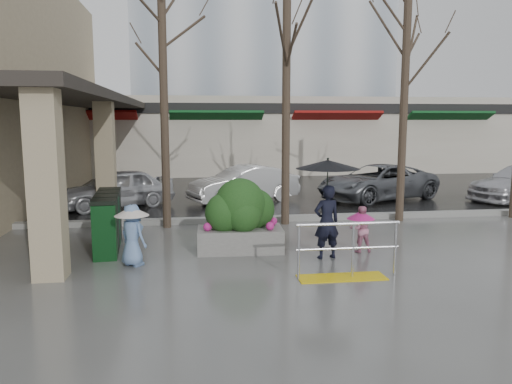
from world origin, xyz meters
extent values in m
plane|color=#51514F|center=(0.00, 0.00, 0.00)|extent=(120.00, 120.00, 0.00)
cube|color=black|center=(0.00, 22.00, 0.01)|extent=(120.00, 36.00, 0.01)
cube|color=gray|center=(0.00, 4.00, 0.07)|extent=(120.00, 0.30, 0.15)
cube|color=#2D2823|center=(-4.80, 8.00, 3.62)|extent=(2.80, 18.00, 0.25)
cube|color=tan|center=(-3.90, -0.50, 1.75)|extent=(0.55, 0.55, 3.50)
cube|color=tan|center=(-3.90, 6.00, 1.75)|extent=(0.55, 0.55, 3.50)
cube|color=beige|center=(2.00, 18.00, 2.00)|extent=(34.00, 6.00, 4.00)
cube|color=maroon|center=(-6.00, 15.10, 2.85)|extent=(4.50, 1.68, 0.87)
cube|color=#0F4C1E|center=(0.00, 15.10, 2.85)|extent=(4.50, 1.68, 0.87)
cube|color=maroon|center=(6.00, 15.10, 2.85)|extent=(4.50, 1.68, 0.87)
cube|color=#0F4C1E|center=(12.00, 15.10, 2.85)|extent=(4.50, 1.68, 0.87)
cube|color=black|center=(2.00, 15.10, 3.40)|extent=(34.00, 0.35, 0.50)
cube|color=yellow|center=(1.30, -1.20, 0.01)|extent=(1.60, 0.50, 0.02)
cylinder|color=silver|center=(0.50, -1.20, 0.50)|extent=(0.05, 0.05, 1.00)
cylinder|color=silver|center=(1.50, -1.20, 0.50)|extent=(0.05, 0.05, 1.00)
cylinder|color=silver|center=(2.30, -1.20, 0.50)|extent=(0.05, 0.05, 1.00)
cylinder|color=silver|center=(1.40, -1.20, 1.00)|extent=(1.90, 0.06, 0.06)
cylinder|color=silver|center=(1.40, -1.20, 0.55)|extent=(1.90, 0.04, 0.04)
cylinder|color=#382B21|center=(-2.00, 3.60, 3.40)|extent=(0.22, 0.22, 6.80)
cylinder|color=#382B21|center=(1.20, 3.60, 3.50)|extent=(0.22, 0.22, 7.00)
cylinder|color=#382B21|center=(4.50, 3.60, 3.25)|extent=(0.22, 0.22, 6.50)
imported|color=black|center=(1.38, 0.11, 0.76)|extent=(0.61, 0.46, 1.53)
cylinder|color=black|center=(1.38, 0.11, 1.55)|extent=(0.02, 0.02, 0.97)
cone|color=black|center=(1.38, 0.11, 1.95)|extent=(1.31, 1.31, 0.18)
sphere|color=black|center=(1.38, 0.11, 2.06)|extent=(0.05, 0.05, 0.05)
imported|color=pink|center=(2.25, 0.51, 0.50)|extent=(0.49, 0.39, 1.00)
cylinder|color=black|center=(2.25, 0.51, 0.69)|extent=(0.02, 0.02, 0.44)
cone|color=#D32184|center=(2.25, 0.51, 0.81)|extent=(0.61, 0.61, 0.18)
sphere|color=black|center=(2.25, 0.51, 0.92)|extent=(0.05, 0.05, 0.05)
imported|color=#7295CB|center=(-2.52, 0.12, 0.61)|extent=(0.70, 0.69, 1.22)
cylinder|color=black|center=(-2.52, 0.12, 0.89)|extent=(0.02, 0.02, 0.57)
cone|color=silver|center=(-2.52, 0.12, 1.09)|extent=(0.68, 0.68, 0.18)
sphere|color=black|center=(-2.52, 0.12, 1.20)|extent=(0.05, 0.05, 0.05)
cube|color=slate|center=(-0.33, 0.93, 0.25)|extent=(1.87, 1.00, 0.51)
ellipsoid|color=#133912|center=(-0.33, 0.93, 1.01)|extent=(1.12, 1.01, 1.17)
sphere|color=#133912|center=(-0.68, 0.83, 0.87)|extent=(0.81, 0.81, 0.81)
sphere|color=#133912|center=(0.03, 1.08, 0.89)|extent=(0.85, 0.85, 0.85)
cube|color=#0D3B16|center=(-3.14, 0.68, 0.57)|extent=(0.50, 0.50, 1.14)
cube|color=black|center=(-3.14, 0.68, 1.20)|extent=(0.54, 0.54, 0.08)
cube|color=black|center=(-3.18, 1.25, 0.57)|extent=(0.50, 0.50, 1.14)
cube|color=black|center=(-3.18, 1.25, 1.20)|extent=(0.54, 0.54, 0.08)
cube|color=#0D3A21|center=(-3.22, 1.82, 0.57)|extent=(0.50, 0.50, 1.14)
cube|color=black|center=(-3.22, 1.82, 1.20)|extent=(0.54, 0.54, 0.08)
cube|color=black|center=(-3.27, 2.39, 0.57)|extent=(0.50, 0.50, 1.14)
cube|color=black|center=(-3.27, 2.39, 1.20)|extent=(0.54, 0.54, 0.08)
imported|color=silver|center=(-3.76, 6.85, 0.63)|extent=(3.98, 2.96, 1.26)
imported|color=white|center=(0.50, 7.42, 0.63)|extent=(4.05, 2.66, 1.26)
imported|color=slate|center=(5.27, 7.28, 0.63)|extent=(4.99, 3.67, 1.26)
camera|label=1|loc=(-1.42, -9.62, 2.84)|focal=35.00mm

